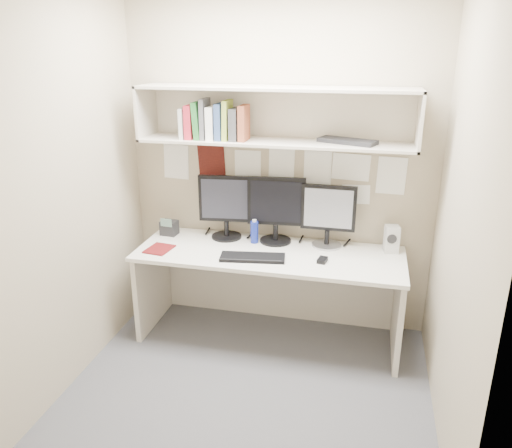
% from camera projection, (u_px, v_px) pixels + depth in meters
% --- Properties ---
extents(floor, '(2.40, 2.00, 0.01)m').
position_uv_depth(floor, '(249.00, 386.00, 3.40)').
color(floor, '#4A4A4F').
rests_on(floor, ground).
extents(wall_back, '(2.40, 0.02, 2.60)m').
position_uv_depth(wall_back, '(279.00, 167.00, 3.88)').
color(wall_back, tan).
rests_on(wall_back, ground).
extents(wall_front, '(2.40, 0.02, 2.60)m').
position_uv_depth(wall_front, '(190.00, 276.00, 2.04)').
color(wall_front, tan).
rests_on(wall_front, ground).
extents(wall_left, '(0.02, 2.00, 2.60)m').
position_uv_depth(wall_left, '(68.00, 192.00, 3.22)').
color(wall_left, tan).
rests_on(wall_left, ground).
extents(wall_right, '(0.02, 2.00, 2.60)m').
position_uv_depth(wall_right, '(463.00, 220.00, 2.71)').
color(wall_right, tan).
rests_on(wall_right, ground).
extents(desk, '(2.00, 0.70, 0.73)m').
position_uv_depth(desk, '(269.00, 295.00, 3.87)').
color(desk, silver).
rests_on(desk, floor).
extents(overhead_hutch, '(2.00, 0.38, 0.40)m').
position_uv_depth(overhead_hutch, '(276.00, 115.00, 3.61)').
color(overhead_hutch, beige).
rests_on(overhead_hutch, wall_back).
extents(pinned_papers, '(1.92, 0.01, 0.48)m').
position_uv_depth(pinned_papers, '(279.00, 173.00, 3.89)').
color(pinned_papers, white).
rests_on(pinned_papers, wall_back).
extents(monitor_left, '(0.44, 0.24, 0.51)m').
position_uv_depth(monitor_left, '(226.00, 205.00, 3.94)').
color(monitor_left, black).
rests_on(monitor_left, desk).
extents(monitor_center, '(0.45, 0.25, 0.52)m').
position_uv_depth(monitor_center, '(276.00, 208.00, 3.85)').
color(monitor_center, black).
rests_on(monitor_center, desk).
extents(monitor_right, '(0.41, 0.23, 0.48)m').
position_uv_depth(monitor_right, '(328.00, 214.00, 3.77)').
color(monitor_right, '#A5A5AA').
rests_on(monitor_right, desk).
extents(keyboard, '(0.49, 0.23, 0.02)m').
position_uv_depth(keyboard, '(253.00, 257.00, 3.62)').
color(keyboard, black).
rests_on(keyboard, desk).
extents(mouse, '(0.07, 0.10, 0.03)m').
position_uv_depth(mouse, '(322.00, 260.00, 3.56)').
color(mouse, black).
rests_on(mouse, desk).
extents(speaker, '(0.12, 0.12, 0.20)m').
position_uv_depth(speaker, '(392.00, 239.00, 3.71)').
color(speaker, beige).
rests_on(speaker, desk).
extents(blue_bottle, '(0.06, 0.06, 0.19)m').
position_uv_depth(blue_bottle, '(254.00, 232.00, 3.89)').
color(blue_bottle, navy).
rests_on(blue_bottle, desk).
extents(maroon_notebook, '(0.20, 0.23, 0.01)m').
position_uv_depth(maroon_notebook, '(159.00, 249.00, 3.78)').
color(maroon_notebook, '#5D1011').
rests_on(maroon_notebook, desk).
extents(desk_phone, '(0.14, 0.13, 0.15)m').
position_uv_depth(desk_phone, '(169.00, 228.00, 4.07)').
color(desk_phone, black).
rests_on(desk_phone, desk).
extents(book_stack, '(0.49, 0.18, 0.29)m').
position_uv_depth(book_stack, '(215.00, 122.00, 3.63)').
color(book_stack, '#BABBB5').
rests_on(book_stack, overhead_hutch).
extents(hutch_tray, '(0.44, 0.29, 0.03)m').
position_uv_depth(hutch_tray, '(347.00, 141.00, 3.52)').
color(hutch_tray, black).
rests_on(hutch_tray, overhead_hutch).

